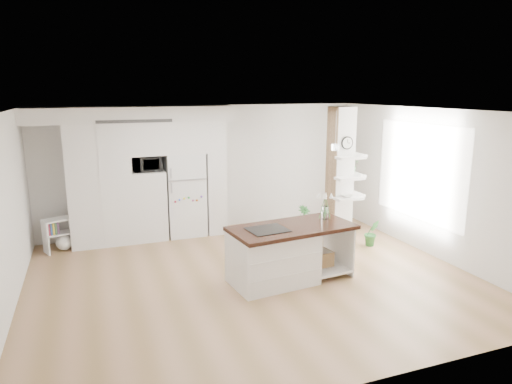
% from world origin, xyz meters
% --- Properties ---
extents(floor, '(7.00, 6.00, 0.01)m').
position_xyz_m(floor, '(0.00, 0.00, 0.00)').
color(floor, '#A77D5A').
rests_on(floor, ground).
extents(room, '(7.04, 6.04, 2.72)m').
position_xyz_m(room, '(0.00, 0.00, 1.86)').
color(room, white).
rests_on(room, ground).
extents(cabinet_wall, '(4.00, 0.71, 2.70)m').
position_xyz_m(cabinet_wall, '(-1.45, 2.67, 1.51)').
color(cabinet_wall, white).
rests_on(cabinet_wall, floor).
extents(refrigerator, '(0.78, 0.69, 1.75)m').
position_xyz_m(refrigerator, '(-0.53, 2.68, 0.88)').
color(refrigerator, white).
rests_on(refrigerator, floor).
extents(column, '(0.69, 0.90, 2.70)m').
position_xyz_m(column, '(2.38, 1.13, 1.35)').
color(column, silver).
rests_on(column, floor).
extents(window, '(0.00, 2.40, 2.40)m').
position_xyz_m(window, '(3.48, 0.30, 1.50)').
color(window, white).
rests_on(window, room).
extents(pendant_light, '(0.12, 0.12, 0.10)m').
position_xyz_m(pendant_light, '(1.70, 0.15, 2.12)').
color(pendant_light, white).
rests_on(pendant_light, room).
extents(kitchen_island, '(2.08, 1.16, 1.47)m').
position_xyz_m(kitchen_island, '(0.36, -0.28, 0.47)').
color(kitchen_island, white).
rests_on(kitchen_island, floor).
extents(bookshelf, '(0.62, 0.50, 0.64)m').
position_xyz_m(bookshelf, '(-2.98, 2.51, 0.28)').
color(bookshelf, white).
rests_on(bookshelf, floor).
extents(floor_plant_a, '(0.32, 0.27, 0.53)m').
position_xyz_m(floor_plant_a, '(2.75, 0.67, 0.26)').
color(floor_plant_a, '#317C34').
rests_on(floor_plant_a, floor).
extents(floor_plant_b, '(0.39, 0.39, 0.54)m').
position_xyz_m(floor_plant_b, '(1.96, 2.08, 0.27)').
color(floor_plant_b, '#317C34').
rests_on(floor_plant_b, floor).
extents(microwave, '(0.54, 0.37, 0.30)m').
position_xyz_m(microwave, '(-1.27, 2.62, 1.57)').
color(microwave, '#2D2D2D').
rests_on(microwave, cabinet_wall).
extents(shelf_plant, '(0.27, 0.23, 0.30)m').
position_xyz_m(shelf_plant, '(2.63, 1.30, 1.52)').
color(shelf_plant, '#317C34').
rests_on(shelf_plant, column).
extents(decor_bowl, '(0.22, 0.22, 0.05)m').
position_xyz_m(decor_bowl, '(2.30, 0.90, 1.00)').
color(decor_bowl, white).
rests_on(decor_bowl, column).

